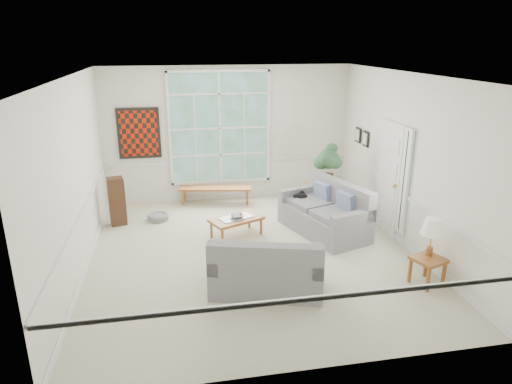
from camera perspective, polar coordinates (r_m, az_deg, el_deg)
floor at (r=7.97m, az=-0.45°, el=-7.71°), size 5.50×6.00×0.01m
ceiling at (r=7.16m, az=-0.51°, el=14.39°), size 5.50×6.00×0.02m
wall_back at (r=10.31m, az=-3.43°, el=7.23°), size 5.50×0.02×3.00m
wall_front at (r=4.68m, az=6.04°, el=-7.12°), size 5.50×0.02×3.00m
wall_left at (r=7.47m, az=-21.73°, el=1.51°), size 0.02×6.00×3.00m
wall_right at (r=8.34m, az=18.50°, el=3.57°), size 0.02×6.00×3.00m
window_back at (r=10.22m, az=-4.54°, el=7.96°), size 2.30×0.08×2.40m
entry_door at (r=8.95m, az=16.18°, el=1.78°), size 0.08×0.90×2.10m
door_sidelight at (r=8.39m, az=18.12°, el=1.20°), size 0.08×0.26×1.90m
wall_art at (r=10.19m, az=-14.43°, el=7.11°), size 0.90×0.06×1.10m
wall_frame_near at (r=9.83m, az=13.50°, el=6.49°), size 0.04×0.26×0.32m
wall_frame_far at (r=10.19m, az=12.60°, el=6.97°), size 0.04×0.26×0.32m
loveseat_right at (r=8.71m, az=8.50°, el=-2.06°), size 1.46×2.00×0.97m
loveseat_front at (r=6.70m, az=1.31°, el=-8.86°), size 1.77×1.22×0.87m
coffee_table at (r=8.58m, az=-2.47°, el=-4.36°), size 1.10×0.87×0.36m
pewter_bowl at (r=8.51m, az=-2.38°, el=-2.99°), size 0.36×0.36×0.07m
window_bench at (r=10.28m, az=-5.09°, el=-0.44°), size 1.63×0.59×0.37m
end_table at (r=9.81m, az=8.38°, el=-0.73°), size 0.64×0.64×0.63m
houseplant at (r=9.62m, az=9.03°, el=3.49°), size 0.65×0.65×0.86m
side_table at (r=7.41m, az=20.59°, el=-9.21°), size 0.54×0.54×0.43m
table_lamp at (r=7.28m, az=21.07°, el=-5.29°), size 0.45×0.45×0.59m
pet_bed at (r=9.57m, az=-12.13°, el=-3.05°), size 0.55×0.55×0.13m
floor_speaker at (r=9.39m, az=-17.01°, el=-1.12°), size 0.35×0.30×0.97m
cat at (r=9.09m, az=5.56°, el=-0.50°), size 0.36×0.34×0.14m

